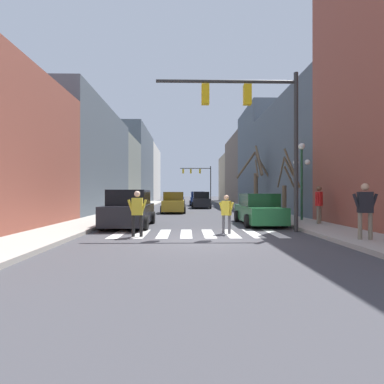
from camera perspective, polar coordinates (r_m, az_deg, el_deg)
name	(u,v)px	position (r m, az deg, el deg)	size (l,w,h in m)	color
ground_plane	(199,240)	(10.56, 1.39, -9.13)	(240.00, 240.00, 0.00)	#424247
sidewalk_left	(38,238)	(11.72, -27.29, -7.85)	(2.31, 90.00, 0.15)	#ADA89E
sidewalk_right	(357,237)	(12.15, 28.93, -7.57)	(2.31, 90.00, 0.15)	#ADA89E
building_row_left	(121,169)	(43.68, -13.45, 4.35)	(6.00, 69.15, 11.94)	#934C3D
building_row_right	(276,160)	(35.46, 15.64, 5.96)	(6.00, 61.37, 12.90)	#934C3D
crosswalk_stripes	(197,234)	(12.17, 1.04, -7.91)	(6.75, 2.60, 0.01)	white
traffic_signal_near	(258,117)	(13.22, 12.42, 13.70)	(5.97, 0.28, 6.71)	#2D2D2D
traffic_signal_far	(200,176)	(56.15, 1.47, 3.15)	(5.82, 0.28, 6.63)	#2D2D2D
street_lamp_right_corner	(302,165)	(17.68, 20.16, 4.78)	(0.95, 0.36, 4.25)	#1E4C2D
car_driving_away_lane	(258,210)	(15.95, 12.53, -3.36)	(1.98, 4.74, 1.60)	#236B38
car_parked_right_near	(178,199)	(43.86, -2.67, -1.25)	(1.96, 4.19, 1.73)	navy
car_at_intersection	(201,201)	(32.09, 1.72, -1.64)	(2.01, 4.35, 1.75)	black
car_parked_right_far	(174,203)	(24.85, -3.50, -2.11)	(1.98, 4.26, 1.71)	#A38423
car_parked_left_near	(129,210)	(14.89, -11.83, -3.29)	(2.16, 4.58, 1.79)	black
car_driving_toward_lane	(197,199)	(38.22, 1.04, -1.36)	(2.01, 4.84, 1.80)	navy
pedestrian_on_right_sidewalk	(365,206)	(11.10, 30.09, -2.35)	(0.78, 0.30, 1.81)	#7A705B
pedestrian_near_right_corner	(319,201)	(15.76, 23.04, -1.66)	(0.58, 0.66, 1.82)	#7A705B
pedestrian_on_left_sidewalk	(137,210)	(11.39, -10.39, -3.33)	(0.74, 0.23, 1.72)	black
pedestrian_crossing_street	(226,211)	(12.14, 6.57, -3.58)	(0.60, 0.45, 1.56)	#4C4C51
street_tree_left_near	(287,187)	(19.27, 17.57, 0.92)	(1.08, 2.38, 4.24)	brown
street_tree_left_far	(256,178)	(26.87, 12.07, 2.54)	(2.79, 3.59, 5.66)	brown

